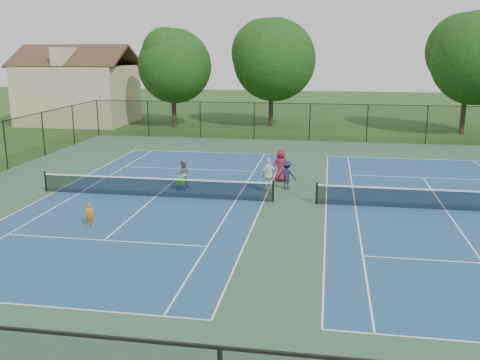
% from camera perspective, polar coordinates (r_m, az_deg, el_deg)
% --- Properties ---
extents(ground, '(140.00, 140.00, 0.00)m').
position_cam_1_polar(ground, '(26.04, 5.84, -2.47)').
color(ground, '#234716').
rests_on(ground, ground).
extents(court_pad, '(36.00, 36.00, 0.01)m').
position_cam_1_polar(court_pad, '(26.03, 5.84, -2.46)').
color(court_pad, '#31583D').
rests_on(court_pad, ground).
extents(tennis_court_left, '(12.00, 23.83, 1.07)m').
position_cam_1_polar(tennis_court_left, '(27.31, -8.98, -1.58)').
color(tennis_court_left, navy).
rests_on(tennis_court_left, ground).
extents(tennis_court_right, '(12.00, 23.83, 1.07)m').
position_cam_1_polar(tennis_court_right, '(26.55, 21.11, -2.81)').
color(tennis_court_right, navy).
rests_on(tennis_court_right, ground).
extents(perimeter_fence, '(36.08, 36.08, 3.02)m').
position_cam_1_polar(perimeter_fence, '(25.63, 5.92, 0.97)').
color(perimeter_fence, black).
rests_on(perimeter_fence, ground).
extents(tree_back_a, '(6.80, 6.80, 9.15)m').
position_cam_1_polar(tree_back_a, '(51.05, -7.21, 12.39)').
color(tree_back_a, '#2D2116').
rests_on(tree_back_a, ground).
extents(tree_back_b, '(7.60, 7.60, 10.03)m').
position_cam_1_polar(tree_back_b, '(51.24, 3.39, 13.10)').
color(tree_back_b, '#2D2116').
rests_on(tree_back_b, ground).
extents(tree_back_d, '(7.80, 7.80, 10.37)m').
position_cam_1_polar(tree_back_d, '(50.29, 23.25, 12.28)').
color(tree_back_d, '#2D2116').
rests_on(tree_back_d, ground).
extents(clapboard_house, '(10.80, 8.10, 7.65)m').
position_cam_1_polar(clapboard_house, '(55.77, -16.84, 9.00)').
color(clapboard_house, tan).
rests_on(clapboard_house, ground).
extents(child_player, '(0.43, 0.36, 1.02)m').
position_cam_1_polar(child_player, '(23.34, -15.74, -3.58)').
color(child_player, orange).
rests_on(child_player, ground).
extents(instructor, '(0.79, 0.64, 1.54)m').
position_cam_1_polar(instructor, '(28.77, -6.09, 0.69)').
color(instructor, gray).
rests_on(instructor, ground).
extents(bystander_a, '(1.11, 1.02, 1.83)m').
position_cam_1_polar(bystander_a, '(27.65, 3.08, 0.51)').
color(bystander_a, white).
rests_on(bystander_a, ground).
extents(bystander_b, '(1.09, 0.75, 1.56)m').
position_cam_1_polar(bystander_b, '(28.36, 5.01, 0.55)').
color(bystander_b, '#1C203E').
rests_on(bystander_b, ground).
extents(bystander_c, '(1.04, 0.86, 1.82)m').
position_cam_1_polar(bystander_c, '(30.03, 4.36, 1.56)').
color(bystander_c, maroon).
rests_on(bystander_c, ground).
extents(ball_crate, '(0.44, 0.38, 0.28)m').
position_cam_1_polar(ball_crate, '(28.41, -6.36, -0.79)').
color(ball_crate, navy).
rests_on(ball_crate, ground).
extents(ball_hopper, '(0.39, 0.34, 0.41)m').
position_cam_1_polar(ball_hopper, '(28.32, -6.38, -0.11)').
color(ball_hopper, green).
rests_on(ball_hopper, ball_crate).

